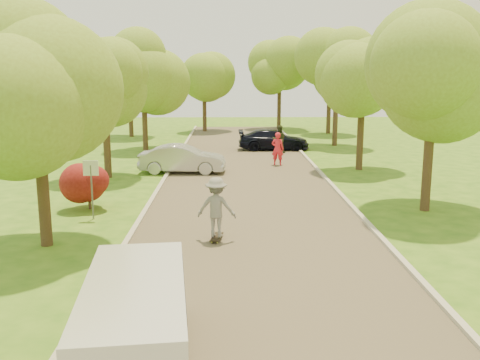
{
  "coord_description": "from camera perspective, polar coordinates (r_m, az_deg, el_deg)",
  "views": [
    {
      "loc": [
        -0.84,
        -15.02,
        5.26
      ],
      "look_at": [
        -0.41,
        4.69,
        1.3
      ],
      "focal_mm": 40.0,
      "sensor_mm": 36.0,
      "label": 1
    }
  ],
  "objects": [
    {
      "name": "minivan",
      "position": [
        10.0,
        -11.07,
        -14.82
      ],
      "size": [
        2.23,
        4.65,
        1.67
      ],
      "rotation": [
        0.0,
        0.0,
        0.11
      ],
      "color": "silver",
      "rests_on": "ground"
    },
    {
      "name": "skateboarder",
      "position": [
        16.92,
        -2.53,
        -2.93
      ],
      "size": [
        1.34,
        0.91,
        1.92
      ],
      "primitive_type": "imported",
      "rotation": [
        0.0,
        0.0,
        2.97
      ],
      "color": "slate",
      "rests_on": "longboard"
    },
    {
      "name": "silver_sedan",
      "position": [
        28.7,
        -6.16,
        2.25
      ],
      "size": [
        4.66,
        1.87,
        1.5
      ],
      "primitive_type": "imported",
      "rotation": [
        0.0,
        0.0,
        1.51
      ],
      "color": "#ADADB2",
      "rests_on": "ground"
    },
    {
      "name": "dark_sedan",
      "position": [
        37.26,
        3.6,
        4.31
      ],
      "size": [
        4.88,
        1.99,
        1.42
      ],
      "primitive_type": "imported",
      "rotation": [
        0.0,
        0.0,
        1.57
      ],
      "color": "black",
      "rests_on": "ground"
    },
    {
      "name": "street_sign",
      "position": [
        20.0,
        -15.59,
        0.29
      ],
      "size": [
        0.55,
        0.06,
        2.17
      ],
      "color": "#59595E",
      "rests_on": "ground"
    },
    {
      "name": "tree_r_mida",
      "position": [
        21.51,
        20.6,
        11.39
      ],
      "size": [
        5.13,
        5.0,
        7.95
      ],
      "color": "#382619",
      "rests_on": "ground"
    },
    {
      "name": "tree_bg_c",
      "position": [
        49.06,
        -3.6,
        11.05
      ],
      "size": [
        4.92,
        4.8,
        7.33
      ],
      "color": "#382619",
      "rests_on": "ground"
    },
    {
      "name": "tree_l_midb",
      "position": [
        27.68,
        -13.92,
        9.63
      ],
      "size": [
        4.3,
        4.2,
        6.62
      ],
      "color": "#382619",
      "rests_on": "ground"
    },
    {
      "name": "person_olive",
      "position": [
        35.8,
        4.19,
        4.36
      ],
      "size": [
        0.93,
        0.73,
        1.85
      ],
      "primitive_type": "imported",
      "rotation": [
        0.0,
        0.0,
        3.1
      ],
      "color": "#2B311D",
      "rests_on": "ground"
    },
    {
      "name": "tree_r_midb",
      "position": [
        29.96,
        13.33,
        10.32
      ],
      "size": [
        4.51,
        4.4,
        7.01
      ],
      "color": "#382619",
      "rests_on": "ground"
    },
    {
      "name": "ground",
      "position": [
        15.94,
        1.85,
        -7.92
      ],
      "size": [
        100.0,
        100.0,
        0.0
      ],
      "primitive_type": "plane",
      "color": "#316417",
      "rests_on": "ground"
    },
    {
      "name": "tree_r_far",
      "position": [
        39.85,
        10.66,
        11.98
      ],
      "size": [
        5.33,
        5.2,
        8.34
      ],
      "color": "#382619",
      "rests_on": "ground"
    },
    {
      "name": "person_striped",
      "position": [
        30.93,
        4.03,
        3.34
      ],
      "size": [
        0.8,
        0.63,
        1.92
      ],
      "primitive_type": "imported",
      "rotation": [
        0.0,
        0.0,
        2.87
      ],
      "color": "red",
      "rests_on": "ground"
    },
    {
      "name": "tree_bg_d",
      "position": [
        51.27,
        4.5,
        11.37
      ],
      "size": [
        5.12,
        5.0,
        7.72
      ],
      "color": "#382619",
      "rests_on": "ground"
    },
    {
      "name": "curb_right",
      "position": [
        24.1,
        10.48,
        -1.3
      ],
      "size": [
        0.18,
        60.0,
        0.12
      ],
      "primitive_type": "cube",
      "color": "#B2AD9E",
      "rests_on": "ground"
    },
    {
      "name": "tree_l_mida",
      "position": [
        16.93,
        -20.41,
        10.37
      ],
      "size": [
        4.71,
        4.6,
        7.39
      ],
      "color": "#382619",
      "rests_on": "ground"
    },
    {
      "name": "tree_l_far",
      "position": [
        37.44,
        -9.98,
        11.5
      ],
      "size": [
        4.92,
        4.8,
        7.79
      ],
      "color": "#382619",
      "rests_on": "ground"
    },
    {
      "name": "road",
      "position": [
        23.63,
        0.81,
        -1.5
      ],
      "size": [
        8.0,
        60.0,
        0.01
      ],
      "primitive_type": "cube",
      "color": "#4C4438",
      "rests_on": "ground"
    },
    {
      "name": "tree_bg_b",
      "position": [
        47.89,
        9.85,
        11.52
      ],
      "size": [
        5.12,
        5.0,
        7.95
      ],
      "color": "#382619",
      "rests_on": "ground"
    },
    {
      "name": "longboard",
      "position": [
        17.19,
        -2.5,
        -6.1
      ],
      "size": [
        0.44,
        1.02,
        0.12
      ],
      "rotation": [
        0.0,
        0.0,
        2.97
      ],
      "color": "black",
      "rests_on": "ground"
    },
    {
      "name": "curb_left",
      "position": [
        23.82,
        -8.97,
        -1.4
      ],
      "size": [
        0.18,
        60.0,
        0.12
      ],
      "primitive_type": "cube",
      "color": "#B2AD9E",
      "rests_on": "ground"
    },
    {
      "name": "red_shrub",
      "position": [
        21.64,
        -15.84,
        -0.17
      ],
      "size": [
        1.7,
        1.7,
        1.95
      ],
      "color": "#382619",
      "rests_on": "ground"
    },
    {
      "name": "tree_bg_a",
      "position": [
        45.72,
        -11.48,
        11.19
      ],
      "size": [
        5.12,
        5.0,
        7.72
      ],
      "color": "#382619",
      "rests_on": "ground"
    }
  ]
}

